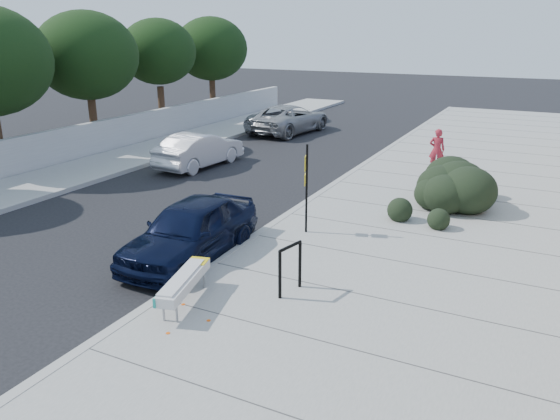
{
  "coord_description": "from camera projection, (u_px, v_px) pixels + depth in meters",
  "views": [
    {
      "loc": [
        6.64,
        -9.74,
        5.32
      ],
      "look_at": [
        0.79,
        1.87,
        1.0
      ],
      "focal_mm": 35.0,
      "sensor_mm": 36.0,
      "label": 1
    }
  ],
  "objects": [
    {
      "name": "suv_silver",
      "position": [
        289.0,
        119.0,
        29.26
      ],
      "size": [
        3.12,
        5.66,
        1.5
      ],
      "primitive_type": "imported",
      "rotation": [
        0.0,
        0.0,
        3.02
      ],
      "color": "gray",
      "rests_on": "ground"
    },
    {
      "name": "curb_near",
      "position": [
        302.0,
        206.0,
        16.98
      ],
      "size": [
        0.22,
        50.0,
        0.17
      ],
      "primitive_type": "cube",
      "color": "#9E9E99",
      "rests_on": "ground"
    },
    {
      "name": "pedestrian",
      "position": [
        437.0,
        150.0,
        20.79
      ],
      "size": [
        0.65,
        0.49,
        1.6
      ],
      "primitive_type": "imported",
      "rotation": [
        0.0,
        0.0,
        3.33
      ],
      "color": "maroon",
      "rests_on": "sidewalk_near"
    },
    {
      "name": "ground",
      "position": [
        214.0,
        268.0,
        12.76
      ],
      "size": [
        120.0,
        120.0,
        0.0
      ],
      "primitive_type": "plane",
      "color": "black",
      "rests_on": "ground"
    },
    {
      "name": "sedan_navy",
      "position": [
        191.0,
        230.0,
        13.09
      ],
      "size": [
        1.88,
        4.37,
        1.47
      ],
      "primitive_type": "imported",
      "rotation": [
        0.0,
        0.0,
        0.03
      ],
      "color": "black",
      "rests_on": "ground"
    },
    {
      "name": "curb_far",
      "position": [
        108.0,
        176.0,
        20.39
      ],
      "size": [
        0.22,
        50.0,
        0.17
      ],
      "primitive_type": "cube",
      "color": "#9E9E99",
      "rests_on": "ground"
    },
    {
      "name": "wagon_silver",
      "position": [
        200.0,
        150.0,
        22.0
      ],
      "size": [
        1.77,
        4.3,
        1.39
      ],
      "primitive_type": "imported",
      "rotation": [
        0.0,
        0.0,
        3.07
      ],
      "color": "silver",
      "rests_on": "ground"
    },
    {
      "name": "tree_far_e",
      "position": [
        158.0,
        52.0,
        28.65
      ],
      "size": [
        4.0,
        4.0,
        5.9
      ],
      "color": "#332114",
      "rests_on": "ground"
    },
    {
      "name": "sidewalk_near",
      "position": [
        493.0,
        235.0,
        14.59
      ],
      "size": [
        11.2,
        50.0,
        0.15
      ],
      "primitive_type": "cube",
      "color": "gray",
      "rests_on": "ground"
    },
    {
      "name": "tree_far_d",
      "position": [
        87.0,
        56.0,
        24.41
      ],
      "size": [
        4.6,
        4.6,
        6.16
      ],
      "color": "#332114",
      "rests_on": "ground"
    },
    {
      "name": "sign_post",
      "position": [
        306.0,
        183.0,
        14.2
      ],
      "size": [
        0.13,
        0.27,
        2.38
      ],
      "rotation": [
        0.0,
        0.0,
        0.35
      ],
      "color": "black",
      "rests_on": "sidewalk_near"
    },
    {
      "name": "sidewalk_far",
      "position": [
        78.0,
        172.0,
        21.03
      ],
      "size": [
        3.0,
        50.0,
        0.15
      ],
      "primitive_type": "cube",
      "color": "gray",
      "rests_on": "ground"
    },
    {
      "name": "tree_far_f",
      "position": [
        211.0,
        49.0,
        32.88
      ],
      "size": [
        4.4,
        4.4,
        6.07
      ],
      "color": "#332114",
      "rests_on": "ground"
    },
    {
      "name": "far_wall",
      "position": [
        45.0,
        151.0,
        21.54
      ],
      "size": [
        0.3,
        40.0,
        1.5
      ],
      "primitive_type": "cube",
      "color": "#9E9E99",
      "rests_on": "ground"
    },
    {
      "name": "bike_rack",
      "position": [
        290.0,
        264.0,
        11.08
      ],
      "size": [
        0.21,
        0.71,
        1.05
      ],
      "rotation": [
        0.0,
        0.0,
        -0.22
      ],
      "color": "black",
      "rests_on": "sidewalk_near"
    },
    {
      "name": "hedge",
      "position": [
        446.0,
        183.0,
        16.4
      ],
      "size": [
        3.28,
        4.54,
        1.54
      ],
      "primitive_type": "ellipsoid",
      "rotation": [
        0.0,
        0.0,
        0.34
      ],
      "color": "black",
      "rests_on": "sidewalk_near"
    },
    {
      "name": "bench",
      "position": [
        184.0,
        282.0,
        10.69
      ],
      "size": [
        0.86,
        2.0,
        0.59
      ],
      "rotation": [
        0.0,
        0.0,
        0.25
      ],
      "color": "gray",
      "rests_on": "sidewalk_near"
    }
  ]
}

